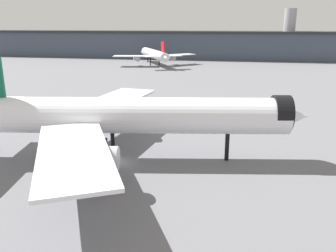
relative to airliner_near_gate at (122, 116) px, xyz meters
The scene contains 5 objects.
ground 7.44m from the airliner_near_gate, 102.58° to the right, with size 900.00×900.00×0.00m, color slate.
airliner_near_gate is the anchor object (origin of this frame).
airliner_far_taxiway 132.13m from the airliner_near_gate, 93.72° to the left, with size 41.83×46.80×12.89m.
terminal_building 170.56m from the airliner_near_gate, 94.12° to the left, with size 223.51×48.46×29.34m.
traffic_cone_near_nose 36.27m from the airliner_near_gate, 63.93° to the left, with size 0.55×0.55×0.69m, color #F2600C.
Camera 1 is at (10.94, -50.56, 21.33)m, focal length 37.09 mm.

